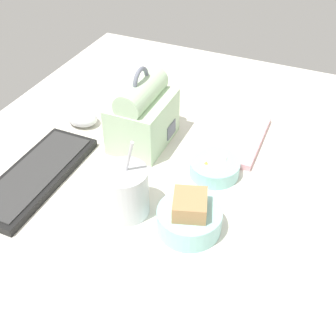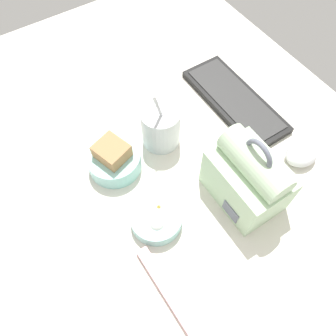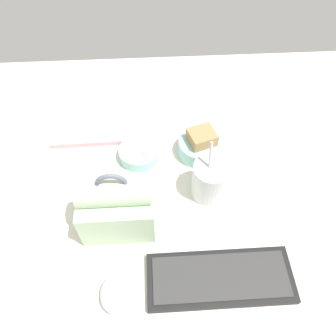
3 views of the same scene
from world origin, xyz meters
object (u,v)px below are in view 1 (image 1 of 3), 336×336
at_px(lunch_bag, 143,115).
at_px(bento_bowl_snacks, 214,167).
at_px(soup_cup, 125,191).
at_px(computer_mouse, 82,118).
at_px(bento_bowl_sandwich, 189,217).
at_px(chopstick_case, 256,142).
at_px(keyboard, 36,175).

height_order(lunch_bag, bento_bowl_snacks, lunch_bag).
bearing_deg(soup_cup, bento_bowl_snacks, -34.92).
xyz_separation_m(bento_bowl_snacks, computer_mouse, (0.05, 0.38, 0.00)).
bearing_deg(lunch_bag, soup_cup, -162.07).
bearing_deg(lunch_bag, bento_bowl_sandwich, -136.94).
height_order(soup_cup, chopstick_case, soup_cup).
bearing_deg(computer_mouse, bento_bowl_snacks, -97.65).
relative_size(keyboard, soup_cup, 1.81).
height_order(soup_cup, bento_bowl_sandwich, soup_cup).
relative_size(bento_bowl_sandwich, chopstick_case, 0.58).
bearing_deg(bento_bowl_snacks, bento_bowl_sandwich, -177.38).
bearing_deg(chopstick_case, bento_bowl_snacks, 157.85).
bearing_deg(lunch_bag, keyboard, 144.73).
bearing_deg(chopstick_case, keyboard, 127.60).
distance_m(keyboard, computer_mouse, 0.23).
bearing_deg(bento_bowl_sandwich, soup_cup, 92.57).
xyz_separation_m(keyboard, lunch_bag, (0.22, -0.16, 0.07)).
bearing_deg(lunch_bag, computer_mouse, 89.07).
bearing_deg(chopstick_case, computer_mouse, 102.31).
bearing_deg(chopstick_case, lunch_bag, 110.80).
height_order(keyboard, chopstick_case, keyboard).
distance_m(bento_bowl_sandwich, bento_bowl_snacks, 0.18).
distance_m(bento_bowl_sandwich, computer_mouse, 0.45).
bearing_deg(chopstick_case, bento_bowl_sandwich, 170.85).
xyz_separation_m(lunch_bag, bento_bowl_snacks, (-0.05, -0.20, -0.06)).
xyz_separation_m(bento_bowl_sandwich, computer_mouse, (0.23, 0.39, -0.01)).
bearing_deg(computer_mouse, bento_bowl_sandwich, -120.21).
bearing_deg(bento_bowl_snacks, computer_mouse, 82.35).
relative_size(bento_bowl_snacks, computer_mouse, 1.34).
bearing_deg(keyboard, soup_cup, -91.48).
relative_size(bento_bowl_sandwich, bento_bowl_snacks, 1.13).
distance_m(lunch_bag, computer_mouse, 0.19).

